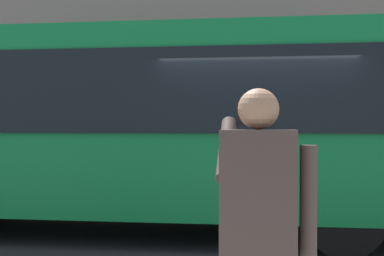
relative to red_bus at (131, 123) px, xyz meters
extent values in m
plane|color=#232326|center=(-1.94, 0.32, -1.68)|extent=(60.00, 60.00, 0.00)
cube|color=#0F7238|center=(-0.02, -0.01, 0.02)|extent=(9.00, 2.50, 2.60)
cube|color=black|center=(-0.02, 1.25, 0.42)|extent=(7.60, 0.06, 1.10)
cylinder|color=black|center=(-3.02, -1.11, -1.18)|extent=(1.00, 0.28, 1.00)
cylinder|color=black|center=(-3.02, 1.09, -1.18)|extent=(1.00, 0.28, 1.00)
cube|color=#473833|center=(-2.01, 5.07, -0.38)|extent=(0.40, 0.24, 0.66)
sphere|color=#A87A5B|center=(-2.01, 5.07, 0.06)|extent=(0.22, 0.22, 0.22)
cylinder|color=#473833|center=(-2.27, 5.07, -0.42)|extent=(0.09, 0.09, 0.58)
cylinder|color=#473833|center=(-1.83, 4.91, -0.16)|extent=(0.09, 0.48, 0.37)
cube|color=black|center=(-1.91, 4.77, 0.04)|extent=(0.07, 0.01, 0.14)
camera|label=1|loc=(-2.05, 7.90, -0.03)|focal=49.72mm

